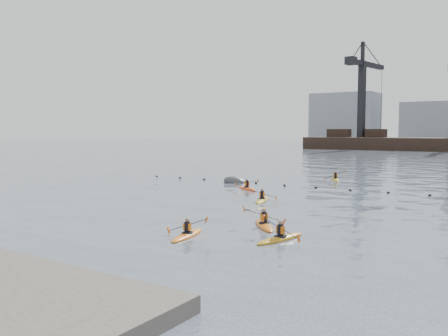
{
  "coord_description": "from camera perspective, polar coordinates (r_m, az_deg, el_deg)",
  "views": [
    {
      "loc": [
        16.29,
        -15.55,
        4.9
      ],
      "look_at": [
        1.83,
        6.67,
        2.8
      ],
      "focal_mm": 38.0,
      "sensor_mm": 36.0,
      "label": 1
    }
  ],
  "objects": [
    {
      "name": "kayaker_4",
      "position": [
        24.53,
        4.84,
        -6.77
      ],
      "size": [
        2.6,
        2.98,
        1.21
      ],
      "rotation": [
        0.0,
        0.0,
        3.83
      ],
      "color": "orange",
      "rests_on": "ground"
    },
    {
      "name": "kayaker_0",
      "position": [
        22.27,
        -4.44,
        -7.95
      ],
      "size": [
        2.08,
        3.11,
        1.12
      ],
      "rotation": [
        0.0,
        0.0,
        0.21
      ],
      "color": "orange",
      "rests_on": "ground"
    },
    {
      "name": "kayaker_5",
      "position": [
        48.13,
        13.24,
        -1.31
      ],
      "size": [
        2.11,
        3.13,
        1.23
      ],
      "rotation": [
        0.0,
        0.0,
        0.5
      ],
      "color": "gold",
      "rests_on": "ground"
    },
    {
      "name": "kayaker_2",
      "position": [
        39.64,
        2.78,
        -2.43
      ],
      "size": [
        2.97,
        2.35,
        1.02
      ],
      "rotation": [
        0.0,
        0.0,
        0.96
      ],
      "color": "#EE4D16",
      "rests_on": "ground"
    },
    {
      "name": "kayaker_3",
      "position": [
        33.19,
        4.6,
        -3.81
      ],
      "size": [
        2.07,
        3.16,
        1.09
      ],
      "rotation": [
        0.0,
        0.0,
        0.3
      ],
      "color": "gold",
      "rests_on": "ground"
    },
    {
      "name": "kayaker_1",
      "position": [
        21.64,
        6.79,
        -8.33
      ],
      "size": [
        2.13,
        3.21,
        1.13
      ],
      "rotation": [
        0.0,
        0.0,
        -0.21
      ],
      "color": "#BE8616",
      "rests_on": "ground"
    },
    {
      "name": "mooring_buoy",
      "position": [
        44.71,
        1.35,
        -1.76
      ],
      "size": [
        2.76,
        2.18,
        1.57
      ],
      "primitive_type": "ellipsoid",
      "rotation": [
        0.0,
        0.21,
        0.4
      ],
      "color": "#404246",
      "rests_on": "ground"
    },
    {
      "name": "float_line",
      "position": [
        41.9,
        9.21,
        -2.2
      ],
      "size": [
        33.24,
        0.73,
        0.24
      ],
      "color": "black",
      "rests_on": "ground"
    },
    {
      "name": "ground",
      "position": [
        23.05,
        -13.09,
        -7.86
      ],
      "size": [
        400.0,
        400.0,
        0.0
      ],
      "primitive_type": "plane",
      "color": "#333F4A",
      "rests_on": "ground"
    }
  ]
}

